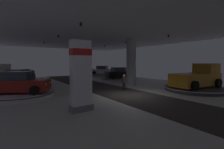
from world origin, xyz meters
The scene contains 17 objects.
ground centered at (0.00, 0.00, -0.02)m, with size 24.00×44.00×0.06m.
ceiling_with_spotlights centered at (0.00, 0.00, 5.55)m, with size 24.00×44.00×0.39m.
column_right centered at (3.66, 4.10, 2.75)m, with size 1.12×1.12×5.50m.
brand_sign_pylon centered at (-5.12, -1.60, 2.05)m, with size 1.27×0.66×3.97m.
display_platform_near_right centered at (6.62, -1.93, 0.19)m, with size 5.81×5.81×0.34m.
pickup_truck_near_right centered at (6.94, -1.96, 1.27)m, with size 5.47×3.04×2.30m.
display_platform_deep_left centered at (-7.64, 16.99, 0.13)m, with size 5.68×5.68×0.24m.
pickup_truck_deep_left centered at (-7.91, 16.82, 1.17)m, with size 5.62×4.62×2.30m.
display_platform_mid_left centered at (-7.63, 4.44, 0.19)m, with size 4.96×4.96×0.34m.
display_car_mid_left centered at (-7.66, 4.46, 1.10)m, with size 4.54×3.67×1.71m.
display_platform_far_left centered at (-7.45, 10.42, 0.15)m, with size 5.98×5.98×0.26m.
display_car_far_left centered at (-7.43, 10.45, 1.02)m, with size 3.94×4.45×1.71m.
display_platform_deep_right centered at (7.46, 16.81, 0.19)m, with size 5.43×5.43×0.35m.
display_car_deep_right centered at (7.44, 16.83, 1.12)m, with size 4.02×4.41×1.71m.
display_platform_far_right centered at (6.27, 9.90, 0.15)m, with size 5.66×5.66×0.26m.
display_car_far_right centered at (6.24, 9.91, 1.02)m, with size 4.46×2.83×1.71m.
visitor_walking_near centered at (0.92, 2.05, 0.91)m, with size 0.32×0.32×1.59m.
Camera 1 is at (-8.64, -9.79, 2.76)m, focal length 25.13 mm.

